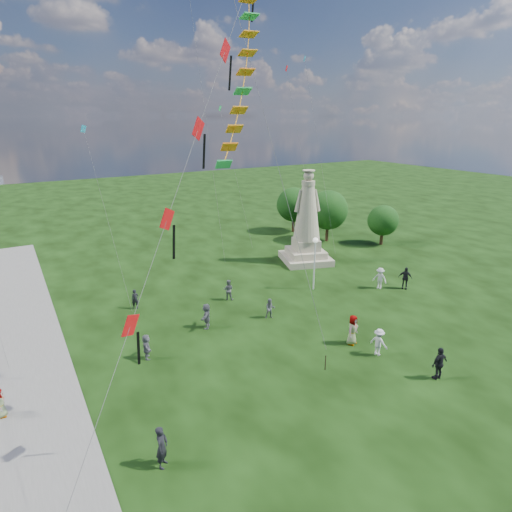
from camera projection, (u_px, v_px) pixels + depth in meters
statue at (307, 228)px, 40.43m from camera, size 5.45×5.45×8.78m
lamppost at (315, 252)px, 33.84m from camera, size 0.40×0.40×4.35m
tree_row at (325, 210)px, 48.50m from camera, size 8.87×13.11×5.73m
person_0 at (162, 447)px, 16.94m from camera, size 0.77×0.80×1.85m
person_1 at (270, 309)px, 29.60m from camera, size 0.82×0.67×1.44m
person_2 at (379, 342)px, 24.99m from camera, size 0.81×1.18×1.66m
person_3 at (439, 363)px, 22.66m from camera, size 1.09×0.57×1.86m
person_4 at (353, 330)px, 26.16m from camera, size 1.08×0.87×1.91m
person_5 at (147, 347)px, 24.63m from camera, size 0.91×1.51×1.52m
person_6 at (135, 299)px, 31.08m from camera, size 0.60×0.47×1.47m
person_7 at (228, 290)px, 32.60m from camera, size 0.91×0.86×1.61m
person_8 at (380, 278)px, 34.70m from camera, size 0.96×1.28×1.77m
person_9 at (405, 278)px, 34.67m from camera, size 1.09×1.19×1.84m
person_10 at (0, 405)px, 19.72m from camera, size 0.55×0.78×1.46m
person_11 at (207, 316)px, 28.23m from camera, size 1.44×1.70×1.71m
red_kite_train at (196, 141)px, 18.04m from camera, size 12.55×9.35×20.10m
small_kites at (208, 111)px, 36.99m from camera, size 30.81×18.33×28.65m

